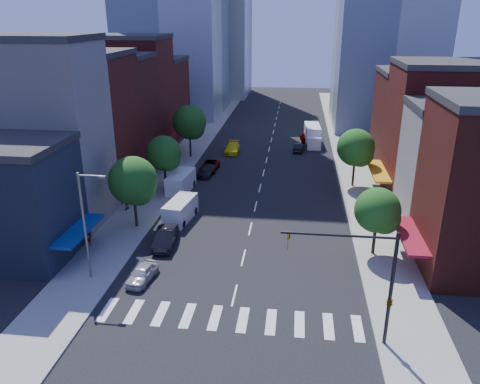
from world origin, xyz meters
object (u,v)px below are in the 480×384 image
(parked_car_rear, at_px, (207,171))
(cargo_van_far, at_px, (180,183))
(traffic_car_far, at_px, (307,137))
(parked_car_front, at_px, (142,274))
(parked_car_second, at_px, (165,238))
(pedestrian_near, at_px, (88,238))
(taxi, at_px, (232,148))
(cargo_van_near, at_px, (180,210))
(pedestrian_far, at_px, (125,203))
(traffic_car_oncoming, at_px, (299,147))
(box_truck, at_px, (312,136))
(parked_car_third, at_px, (209,166))

(parked_car_rear, distance_m, cargo_van_far, 6.73)
(traffic_car_far, bearing_deg, parked_car_front, 68.21)
(parked_car_second, bearing_deg, parked_car_rear, 85.57)
(pedestrian_near, bearing_deg, taxi, 18.27)
(traffic_car_far, bearing_deg, parked_car_second, 66.06)
(cargo_van_near, relative_size, traffic_car_far, 1.15)
(parked_car_rear, relative_size, cargo_van_far, 0.80)
(parked_car_second, distance_m, taxi, 31.95)
(parked_car_front, height_order, pedestrian_far, pedestrian_far)
(cargo_van_far, relative_size, traffic_car_far, 1.19)
(traffic_car_oncoming, xyz_separation_m, pedestrian_near, (-19.20, -35.06, 0.30))
(parked_car_front, bearing_deg, cargo_van_far, 102.86)
(parked_car_front, relative_size, cargo_van_near, 0.70)
(parked_car_rear, xyz_separation_m, pedestrian_near, (-7.00, -21.70, 0.29))
(box_truck, bearing_deg, traffic_car_far, 115.69)
(taxi, xyz_separation_m, traffic_car_far, (11.57, 8.06, 0.08))
(pedestrian_far, bearing_deg, parked_car_third, 169.49)
(cargo_van_far, height_order, taxi, cargo_van_far)
(traffic_car_oncoming, height_order, box_truck, box_truck)
(parked_car_third, height_order, box_truck, box_truck)
(cargo_van_near, bearing_deg, cargo_van_far, 111.35)
(cargo_van_far, xyz_separation_m, pedestrian_far, (-4.57, -6.64, -0.17))
(parked_car_second, xyz_separation_m, parked_car_third, (0.00, 22.56, -0.15))
(parked_car_front, xyz_separation_m, parked_car_third, (0.20, 28.81, 0.00))
(parked_car_third, distance_m, taxi, 9.52)
(parked_car_front, distance_m, box_truck, 46.90)
(taxi, bearing_deg, cargo_van_near, -95.73)
(cargo_van_near, bearing_deg, pedestrian_far, 173.59)
(parked_car_third, xyz_separation_m, cargo_van_near, (-0.02, -16.74, 0.45))
(parked_car_rear, distance_m, cargo_van_near, 14.71)
(parked_car_front, height_order, cargo_van_near, cargo_van_near)
(taxi, height_order, traffic_car_far, traffic_car_far)
(parked_car_rear, bearing_deg, cargo_van_far, -102.50)
(cargo_van_far, bearing_deg, parked_car_second, -76.97)
(parked_car_second, bearing_deg, taxi, 82.15)
(traffic_car_oncoming, bearing_deg, pedestrian_near, 66.12)
(parked_car_third, relative_size, parked_car_rear, 1.04)
(parked_car_rear, bearing_deg, box_truck, 56.01)
(parked_car_front, xyz_separation_m, taxi, (2.11, 38.14, 0.08))
(parked_car_front, xyz_separation_m, pedestrian_near, (-6.80, 5.08, 0.29))
(cargo_van_far, relative_size, box_truck, 0.71)
(traffic_car_oncoming, bearing_deg, parked_car_second, 75.03)
(traffic_car_far, bearing_deg, pedestrian_far, 52.98)
(cargo_van_near, distance_m, traffic_car_far, 36.70)
(pedestrian_far, bearing_deg, cargo_van_far, 158.53)
(pedestrian_near, bearing_deg, box_truck, 4.90)
(parked_car_third, bearing_deg, taxi, 80.40)
(pedestrian_near, bearing_deg, cargo_van_far, 15.28)
(parked_car_rear, xyz_separation_m, box_truck, (14.38, 17.79, 0.83))
(traffic_car_oncoming, bearing_deg, parked_car_front, 77.66)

